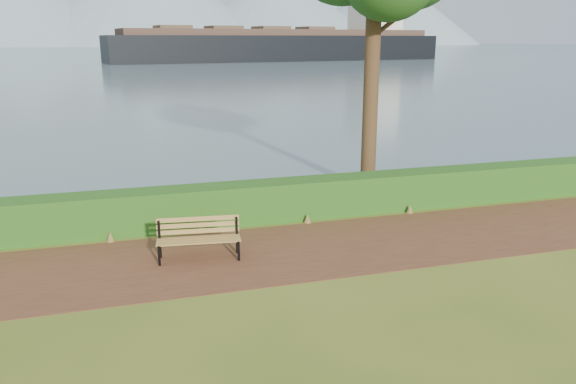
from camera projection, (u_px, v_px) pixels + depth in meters
name	position (u px, v px, depth m)	size (l,w,h in m)	color
ground	(267.00, 259.00, 11.95)	(140.00, 140.00, 0.00)	#4D601B
path	(263.00, 254.00, 12.23)	(40.00, 3.40, 0.01)	#562D1D
hedge	(241.00, 203.00, 14.23)	(32.00, 0.85, 1.00)	#1F4C15
water	(122.00, 49.00, 252.25)	(700.00, 510.00, 0.00)	#466370
mountains	(102.00, 3.00, 377.39)	(585.00, 190.00, 70.00)	#7C93A5
bench	(199.00, 235.00, 11.88)	(1.80, 0.72, 0.88)	black
cargo_ship	(293.00, 45.00, 117.79)	(72.19, 21.53, 21.65)	black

